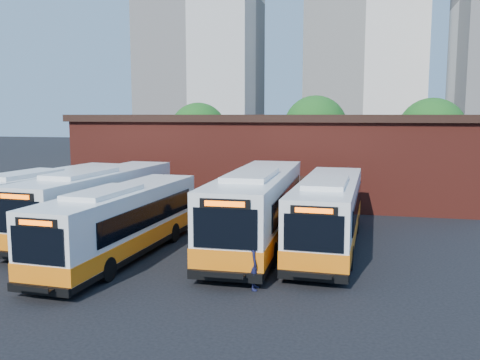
% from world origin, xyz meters
% --- Properties ---
extents(ground, '(220.00, 220.00, 0.00)m').
position_xyz_m(ground, '(0.00, 0.00, 0.00)').
color(ground, black).
extents(bus_farwest, '(4.02, 12.79, 3.43)m').
position_xyz_m(bus_farwest, '(-10.35, 5.41, 1.56)').
color(bus_farwest, white).
rests_on(bus_farwest, ground).
extents(bus_west, '(3.42, 13.25, 3.58)m').
position_xyz_m(bus_west, '(-7.10, 5.40, 1.62)').
color(bus_west, white).
rests_on(bus_west, ground).
extents(bus_midwest, '(3.07, 12.18, 3.29)m').
position_xyz_m(bus_midwest, '(-3.84, 1.54, 1.49)').
color(bus_midwest, white).
rests_on(bus_midwest, ground).
extents(bus_mideast, '(3.11, 13.99, 3.79)m').
position_xyz_m(bus_mideast, '(1.67, 5.13, 1.72)').
color(bus_mideast, white).
rests_on(bus_mideast, ground).
extents(bus_east, '(3.05, 12.88, 3.49)m').
position_xyz_m(bus_east, '(5.11, 5.39, 1.58)').
color(bus_east, white).
rests_on(bus_east, ground).
extents(transit_worker, '(0.50, 0.73, 1.94)m').
position_xyz_m(transit_worker, '(2.86, -1.33, 0.97)').
color(transit_worker, black).
rests_on(transit_worker, ground).
extents(depot_building, '(28.60, 12.60, 6.40)m').
position_xyz_m(depot_building, '(0.00, 20.00, 3.26)').
color(depot_building, maroon).
rests_on(depot_building, ground).
extents(tree_west, '(6.00, 6.00, 7.65)m').
position_xyz_m(tree_west, '(-10.00, 32.00, 4.64)').
color(tree_west, '#382314').
rests_on(tree_west, ground).
extents(tree_mid, '(6.56, 6.56, 8.36)m').
position_xyz_m(tree_mid, '(2.00, 34.00, 5.08)').
color(tree_mid, '#382314').
rests_on(tree_mid, ground).
extents(tree_east, '(6.24, 6.24, 7.96)m').
position_xyz_m(tree_east, '(13.00, 31.00, 4.83)').
color(tree_east, '#382314').
rests_on(tree_east, ground).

